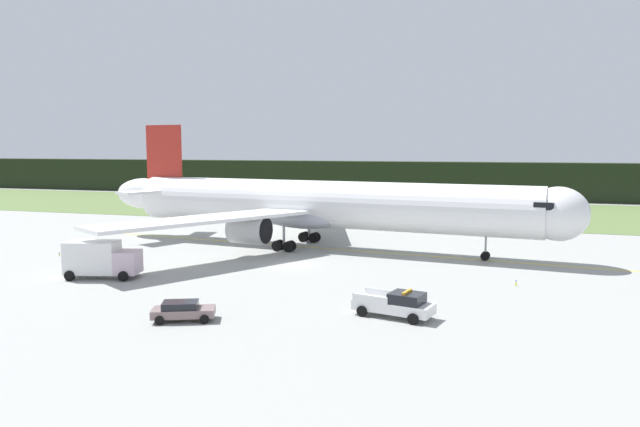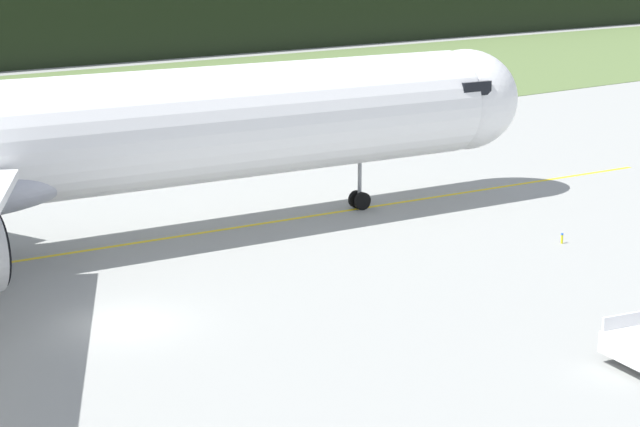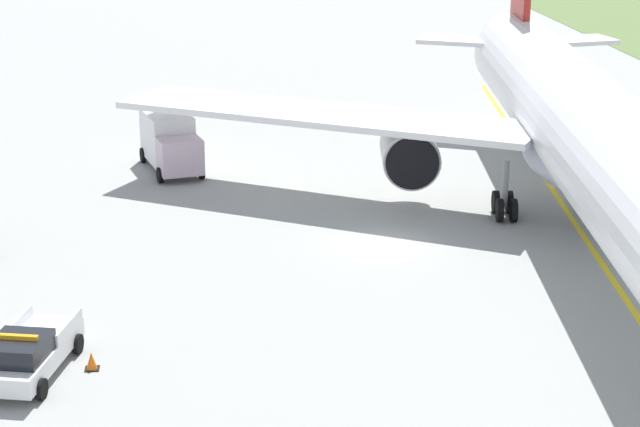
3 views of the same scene
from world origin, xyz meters
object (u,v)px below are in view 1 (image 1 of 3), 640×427
staff_car (183,310)px  apron_cone (396,304)px  airliner (319,205)px  catering_truck (101,259)px  ops_pickup_truck (396,304)px

staff_car → apron_cone: 14.94m
airliner → staff_car: 29.88m
catering_truck → staff_car: 16.34m
airliner → staff_car: airliner is taller
airliner → ops_pickup_truck: bearing=-62.0°
ops_pickup_truck → catering_truck: catering_truck is taller
airliner → catering_truck: airliner is taller
ops_pickup_truck → catering_truck: (-26.97, 4.27, 0.84)m
catering_truck → apron_cone: (26.61, -2.14, -1.43)m
ops_pickup_truck → catering_truck: size_ratio=0.86×
catering_truck → apron_cone: size_ratio=10.27×
apron_cone → airliner: bearing=119.5°
staff_car → airliner: bearing=89.2°
ops_pickup_truck → apron_cone: bearing=99.6°
ops_pickup_truck → staff_car: size_ratio=1.29×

